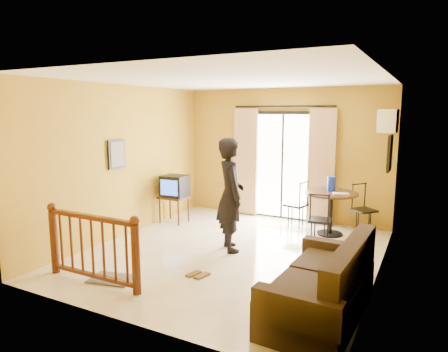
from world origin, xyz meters
The scene contains 19 objects.
ground centered at (0.00, 0.00, 0.00)m, with size 5.00×5.00×0.00m, color beige.
room_shell centered at (0.00, 0.00, 1.70)m, with size 5.00×5.00×5.00m.
balcony_door centered at (0.00, 2.43, 1.19)m, with size 2.25×0.14×2.46m.
tv_table centered at (-1.90, 1.10, 0.48)m, with size 0.56×0.47×0.56m.
television centered at (-1.87, 1.10, 0.78)m, with size 0.52×0.48×0.44m.
picture_left centered at (-2.22, -0.20, 1.55)m, with size 0.05×0.42×0.52m.
dining_table centered at (1.21, 1.78, 0.65)m, with size 0.99×0.99×0.82m.
water_jug centered at (1.17, 1.89, 0.96)m, with size 0.15×0.15×0.28m, color #142DBE.
serving_tray centered at (1.40, 1.68, 0.83)m, with size 0.28×0.18×0.02m, color beige.
dining_chairs centered at (1.14, 1.73, 0.00)m, with size 1.81×1.60×0.95m.
air_conditioner centered at (2.09, 1.95, 2.15)m, with size 0.31×0.60×0.40m.
botanical_print centered at (2.22, 1.30, 1.65)m, with size 0.05×0.50×0.60m.
coffee_table centered at (1.85, -0.12, 0.24)m, with size 0.46×0.83×0.37m.
bowl centered at (1.85, 0.02, 0.40)m, with size 0.21×0.21×0.07m, color brown.
sofa centered at (1.86, -1.37, 0.34)m, with size 0.96×1.93×0.91m.
standing_person centered at (-0.10, 0.16, 0.94)m, with size 0.69×0.45×1.89m, color black.
stair_balustrade centered at (-1.15, -1.90, 0.56)m, with size 1.63×0.13×1.04m.
doormat centered at (-1.00, -1.72, 0.01)m, with size 0.60×0.40×0.02m, color #5C514A.
sandals centered at (-0.01, -1.05, 0.01)m, with size 0.29×0.27×0.03m.
Camera 1 is at (2.82, -5.64, 2.31)m, focal length 32.00 mm.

